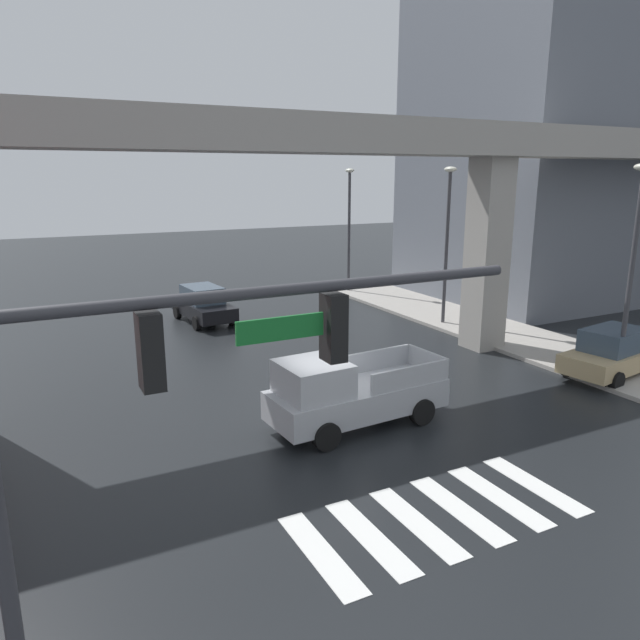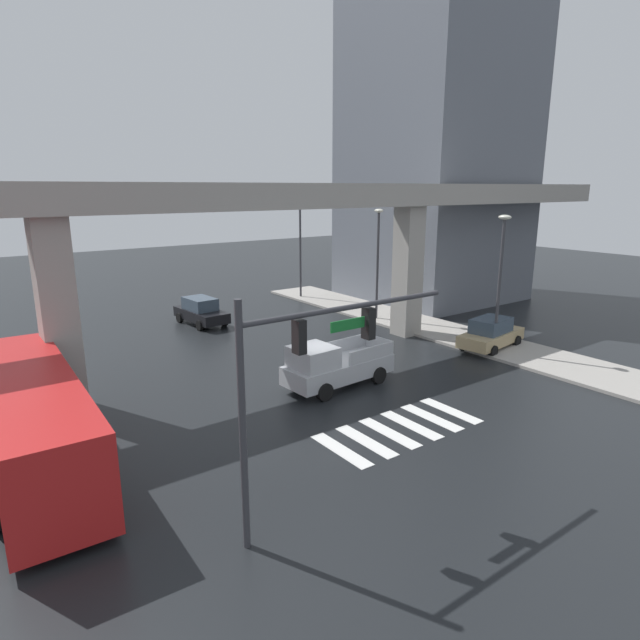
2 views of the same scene
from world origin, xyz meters
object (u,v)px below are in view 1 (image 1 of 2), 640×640
street_lamp_near_corner (634,250)px  street_lamp_mid_block (448,228)px  sedan_tan (614,353)px  street_lamp_far_north (349,216)px  pickup_truck (349,394)px  sedan_black (203,304)px  traffic_signal_mast (165,412)px

street_lamp_near_corner → street_lamp_mid_block: bearing=90.0°
sedan_tan → street_lamp_far_north: street_lamp_far_north is taller
street_lamp_mid_block → sedan_tan: bearing=-85.3°
sedan_tan → street_lamp_near_corner: size_ratio=0.62×
pickup_truck → street_lamp_near_corner: street_lamp_near_corner is taller
street_lamp_near_corner → sedan_tan: bearing=47.4°
street_lamp_near_corner → street_lamp_far_north: same height
street_lamp_near_corner → street_lamp_mid_block: size_ratio=1.00×
pickup_truck → sedan_black: size_ratio=1.18×
sedan_tan → street_lamp_far_north: size_ratio=0.62×
sedan_tan → sedan_black: bearing=126.3°
sedan_black → street_lamp_mid_block: 11.99m
pickup_truck → street_lamp_mid_block: size_ratio=0.72×
pickup_truck → sedan_tan: 10.40m
traffic_signal_mast → street_lamp_near_corner: (16.21, 5.99, 0.18)m
sedan_tan → street_lamp_near_corner: bearing=-132.6°
street_lamp_mid_block → street_lamp_far_north: bearing=90.0°
sedan_black → street_lamp_mid_block: size_ratio=0.61×
pickup_truck → street_lamp_near_corner: bearing=-7.2°
sedan_tan → street_lamp_far_north: (-0.70, 17.38, 3.70)m
sedan_tan → street_lamp_mid_block: 9.27m
sedan_black → street_lamp_near_corner: bearing=-56.9°
pickup_truck → street_lamp_mid_block: bearing=39.5°
pickup_truck → street_lamp_mid_block: 13.06m
sedan_black → street_lamp_mid_block: (9.80, -5.82, 3.70)m
sedan_black → street_lamp_near_corner: 18.33m
pickup_truck → sedan_black: 13.81m
pickup_truck → street_lamp_near_corner: (9.69, -1.23, 3.57)m
street_lamp_mid_block → street_lamp_near_corner: bearing=-90.0°
pickup_truck → sedan_tan: (10.39, -0.47, -0.14)m
sedan_tan → sedan_black: 17.73m
traffic_signal_mast → street_lamp_far_north: size_ratio=0.90×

